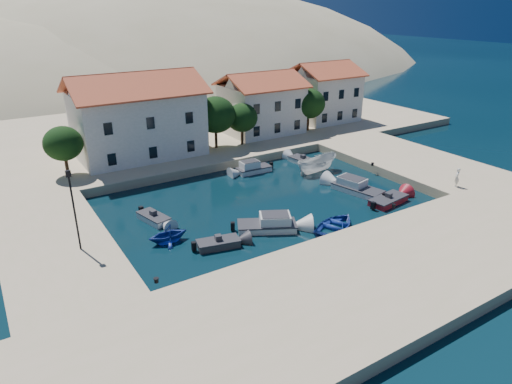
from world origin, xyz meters
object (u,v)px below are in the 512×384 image
Objects in this scene: building_right at (324,91)px; cabin_cruiser_south at (267,225)px; building_left at (137,114)px; rowboat_south at (335,229)px; building_mid at (261,102)px; cabin_cruiser_east at (358,188)px; lamppost at (73,203)px; pedestrian at (457,177)px; boat_east at (316,172)px.

cabin_cruiser_south is (-26.93, -25.15, -5.00)m from building_right.
rowboat_south is (8.08, -26.20, -5.94)m from building_left.
building_mid is 22.80m from cabin_cruiser_east.
lamppost is (-29.50, -21.00, -0.47)m from building_mid.
building_right reaches higher than pedestrian.
cabin_cruiser_east is (12.41, 1.99, 0.00)m from cabin_cruiser_south.
building_left is at bearing -176.82° from building_mid.
building_right is 1.52× the size of lamppost.
building_right is at bearing -44.01° from boat_east.
cabin_cruiser_east is at bearing 174.98° from boat_east.
rowboat_south is at bearing -72.85° from building_left.
cabin_cruiser_south is (3.07, -23.15, -5.46)m from building_left.
building_left is at bearing -176.19° from building_right.
lamppost is 21.08m from rowboat_south.
boat_east is (0.28, 6.93, -0.48)m from cabin_cruiser_east.
cabin_cruiser_south is 0.96× the size of cabin_cruiser_east.
building_mid is 5.46× the size of pedestrian.
building_right reaches higher than cabin_cruiser_south.
cabin_cruiser_east is 6.95m from boat_east.
cabin_cruiser_south is 2.81× the size of pedestrian.
building_left reaches higher than boat_east.
building_left is 1.56× the size of building_right.
building_left is 23.99m from cabin_cruiser_south.
building_right is 4.91× the size of pedestrian.
pedestrian is at bearing -112.86° from rowboat_south.
building_left is 35.73m from pedestrian.
pedestrian is at bearing -49.41° from building_left.
cabin_cruiser_south is at bearing 38.80° from rowboat_south.
pedestrian reaches higher than boat_east.
building_left is at bearing 45.17° from boat_east.
building_right reaches higher than rowboat_south.
building_mid is at bearing -115.96° from pedestrian.
building_mid is 36.21m from lamppost.
cabin_cruiser_east is (-14.52, -23.16, -5.00)m from building_right.
lamppost is at bearing 74.87° from cabin_cruiser_east.
cabin_cruiser_east reaches higher than boat_east.
pedestrian reaches higher than cabin_cruiser_east.
pedestrian is (23.10, -26.96, -3.97)m from building_left.
building_left is 2.72× the size of cabin_cruiser_south.
boat_east is (27.25, 5.77, -4.75)m from lamppost.
boat_east is (15.75, -14.23, -5.94)m from building_left.
building_left is 2.99× the size of rowboat_south.
boat_east is at bearing -96.31° from pedestrian.
building_right is 1.69× the size of cabin_cruiser_east.
building_right is at bearing -44.76° from cabin_cruiser_east.
boat_east is 2.85× the size of pedestrian.
pedestrian reaches higher than cabin_cruiser_south.
pedestrian is at bearing -79.66° from building_mid.
building_mid is 28.61m from pedestrian.
cabin_cruiser_south is at bearing -82.45° from building_left.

